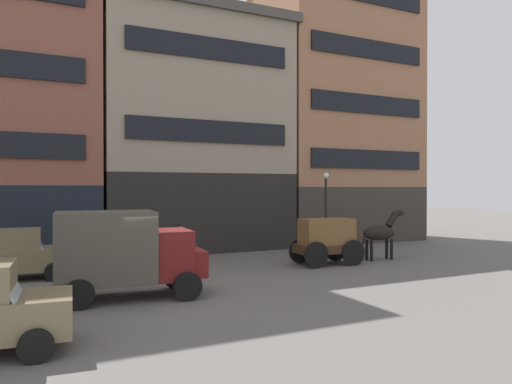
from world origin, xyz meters
name	(u,v)px	position (x,y,z in m)	size (l,w,h in m)	color
ground_plane	(158,294)	(0.00, 0.00, 0.00)	(120.00, 120.00, 0.00)	#605B56
building_center_right	(189,132)	(4.61, 10.94, 6.42)	(10.45, 7.30, 12.77)	black
building_far_right	(334,109)	(14.44, 10.93, 8.44)	(9.91, 7.30, 16.80)	#38332D
cargo_wagon	(328,238)	(8.04, 2.38, 1.15)	(3.00, 1.71, 1.98)	#3D2819
draft_horse	(381,232)	(10.99, 2.38, 1.27)	(2.35, 0.72, 2.30)	black
delivery_truck_far	(126,251)	(-1.01, -0.20, 1.42)	(4.48, 2.46, 2.62)	maroon
sedan_light	(17,254)	(-3.99, 4.49, 0.91)	(3.77, 1.99, 1.83)	#7A6B4C
pedestrian_officer	(180,242)	(2.24, 4.93, 0.98)	(0.43, 0.43, 1.79)	black
streetlamp_curbside	(326,200)	(10.59, 6.24, 2.67)	(0.32, 0.32, 4.12)	black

